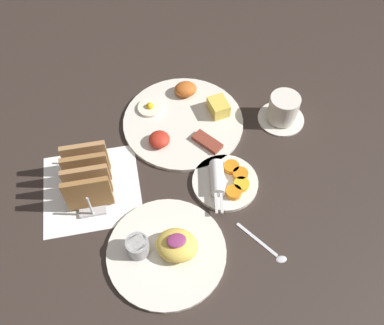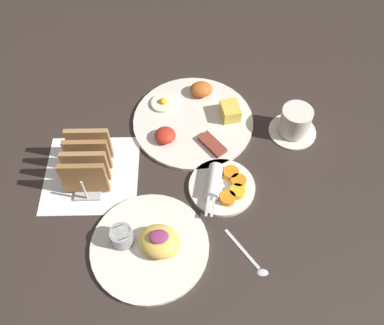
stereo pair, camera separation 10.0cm
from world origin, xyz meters
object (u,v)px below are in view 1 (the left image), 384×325
object	(u,v)px
plate_foreground	(166,250)
coffee_cup	(283,110)
plate_condiments	(225,181)
plate_breakfast	(184,119)
toast_rack	(87,177)

from	to	relation	value
plate_foreground	coffee_cup	bearing A→B (deg)	41.37
plate_condiments	coffee_cup	size ratio (longest dim) A/B	1.39
plate_breakfast	plate_foreground	size ratio (longest dim) A/B	1.23
plate_breakfast	plate_foreground	bearing A→B (deg)	-106.18
plate_breakfast	toast_rack	world-z (taller)	toast_rack
plate_breakfast	toast_rack	xyz separation A→B (m)	(-0.25, -0.16, 0.04)
toast_rack	coffee_cup	size ratio (longest dim) A/B	1.23
plate_foreground	toast_rack	size ratio (longest dim) A/B	1.70
plate_condiments	plate_foreground	size ratio (longest dim) A/B	0.66
plate_breakfast	coffee_cup	world-z (taller)	coffee_cup
toast_rack	coffee_cup	bearing A→B (deg)	13.69
plate_breakfast	coffee_cup	distance (m)	0.25
plate_breakfast	plate_condiments	bearing A→B (deg)	-73.78
plate_condiments	plate_breakfast	bearing A→B (deg)	106.22
toast_rack	plate_foreground	bearing A→B (deg)	-52.26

